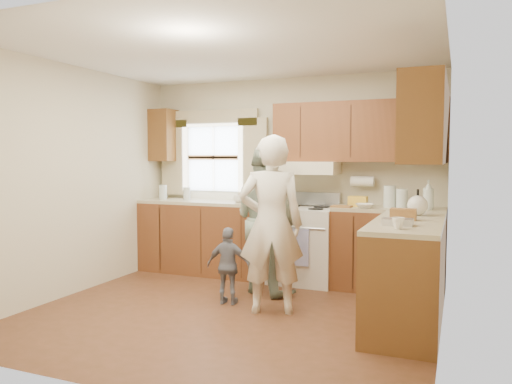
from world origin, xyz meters
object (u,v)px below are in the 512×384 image
at_px(stove, 304,244).
at_px(child, 229,266).
at_px(woman_right, 266,219).
at_px(woman_left, 271,225).

xyz_separation_m(stove, child, (-0.45, -1.17, -0.07)).
relative_size(stove, woman_right, 0.66).
relative_size(woman_left, child, 2.17).
bearing_deg(child, woman_right, -113.86).
bearing_deg(stove, woman_right, -114.37).
bearing_deg(woman_left, woman_right, -86.08).
height_order(woman_left, woman_right, woman_left).
bearing_deg(woman_left, stove, -108.83).
distance_m(stove, child, 1.25).
bearing_deg(child, stove, -117.42).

